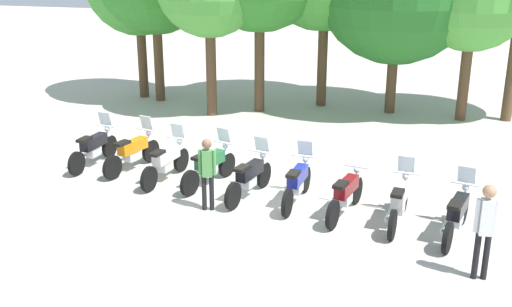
{
  "coord_description": "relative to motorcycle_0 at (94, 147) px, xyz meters",
  "views": [
    {
      "loc": [
        3.72,
        -13.3,
        5.78
      ],
      "look_at": [
        0.0,
        0.5,
        0.9
      ],
      "focal_mm": 43.3,
      "sensor_mm": 36.0,
      "label": 1
    }
  ],
  "objects": [
    {
      "name": "motorcycle_3",
      "position": [
        3.53,
        -0.56,
        0.0
      ],
      "size": [
        0.86,
        2.12,
        1.37
      ],
      "rotation": [
        0.0,
        0.0,
        1.27
      ],
      "color": "black",
      "rests_on": "ground_plane"
    },
    {
      "name": "motorcycle_4",
      "position": [
        4.7,
        -1.04,
        0.0
      ],
      "size": [
        0.77,
        2.16,
        1.37
      ],
      "rotation": [
        0.0,
        0.0,
        1.35
      ],
      "color": "black",
      "rests_on": "ground_plane"
    },
    {
      "name": "person_1",
      "position": [
        9.75,
        -3.64,
        0.57
      ],
      "size": [
        0.41,
        0.27,
        1.83
      ],
      "rotation": [
        0.0,
        0.0,
        4.84
      ],
      "color": "black",
      "rests_on": "ground_plane"
    },
    {
      "name": "motorcycle_8",
      "position": [
        9.39,
        -1.96,
        0.0
      ],
      "size": [
        0.79,
        2.15,
        1.37
      ],
      "rotation": [
        0.0,
        0.0,
        1.33
      ],
      "color": "black",
      "rests_on": "ground_plane"
    },
    {
      "name": "motorcycle_5",
      "position": [
        5.87,
        -1.09,
        0.0
      ],
      "size": [
        0.62,
        2.19,
        1.37
      ],
      "rotation": [
        0.0,
        0.0,
        1.49
      ],
      "color": "black",
      "rests_on": "ground_plane"
    },
    {
      "name": "person_0",
      "position": [
        3.99,
        -2.02,
        0.47
      ],
      "size": [
        0.41,
        0.27,
        1.69
      ],
      "rotation": [
        0.0,
        0.0,
        1.83
      ],
      "color": "black",
      "rests_on": "ground_plane"
    },
    {
      "name": "ground_plane",
      "position": [
        4.69,
        -0.94,
        -0.52
      ],
      "size": [
        80.0,
        80.0,
        0.0
      ],
      "primitive_type": "plane",
      "color": "#BCB7A8"
    },
    {
      "name": "motorcycle_2",
      "position": [
        2.35,
        -0.54,
        0.0
      ],
      "size": [
        0.69,
        2.18,
        1.37
      ],
      "rotation": [
        0.0,
        0.0,
        1.42
      ],
      "color": "black",
      "rests_on": "ground_plane"
    },
    {
      "name": "motorcycle_1",
      "position": [
        1.18,
        -0.05,
        0.0
      ],
      "size": [
        0.81,
        2.14,
        1.37
      ],
      "rotation": [
        0.0,
        0.0,
        1.31
      ],
      "color": "black",
      "rests_on": "ground_plane"
    },
    {
      "name": "motorcycle_7",
      "position": [
        8.22,
        -1.63,
        0.0
      ],
      "size": [
        0.64,
        2.19,
        1.37
      ],
      "rotation": [
        0.0,
        0.0,
        1.46
      ],
      "color": "black",
      "rests_on": "ground_plane"
    },
    {
      "name": "motorcycle_0",
      "position": [
        0.0,
        0.0,
        0.0
      ],
      "size": [
        0.62,
        2.19,
        1.37
      ],
      "rotation": [
        0.0,
        0.0,
        1.48
      ],
      "color": "black",
      "rests_on": "ground_plane"
    },
    {
      "name": "motorcycle_6",
      "position": [
        7.04,
        -1.49,
        -0.01
      ],
      "size": [
        0.76,
        2.16,
        0.99
      ],
      "rotation": [
        0.0,
        0.0,
        1.36
      ],
      "color": "black",
      "rests_on": "ground_plane"
    }
  ]
}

